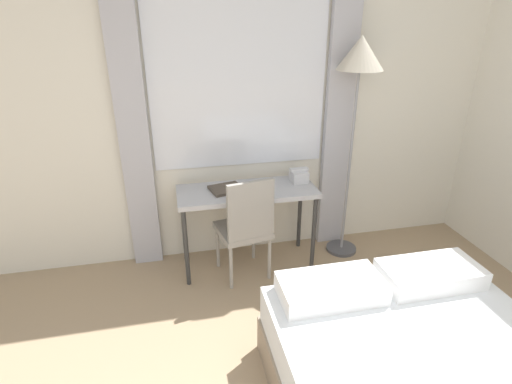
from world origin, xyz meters
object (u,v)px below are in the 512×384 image
at_px(desk_chair, 246,225).
at_px(telephone, 299,176).
at_px(desk, 247,197).
at_px(standing_lamp, 359,70).
at_px(book, 226,189).

bearing_deg(desk_chair, telephone, 16.08).
relative_size(desk, standing_lamp, 0.60).
bearing_deg(desk, book, 173.54).
distance_m(desk, book, 0.19).
relative_size(desk, telephone, 7.30).
xyz_separation_m(desk_chair, telephone, (0.52, 0.27, 0.28)).
bearing_deg(telephone, desk_chair, -152.99).
height_order(desk, standing_lamp, standing_lamp).
distance_m(standing_lamp, book, 1.42).
height_order(desk_chair, standing_lamp, standing_lamp).
bearing_deg(desk, standing_lamp, 1.94).
relative_size(desk, book, 3.87).
xyz_separation_m(desk_chair, book, (-0.12, 0.21, 0.24)).
relative_size(desk_chair, telephone, 5.80).
bearing_deg(standing_lamp, book, -179.38).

